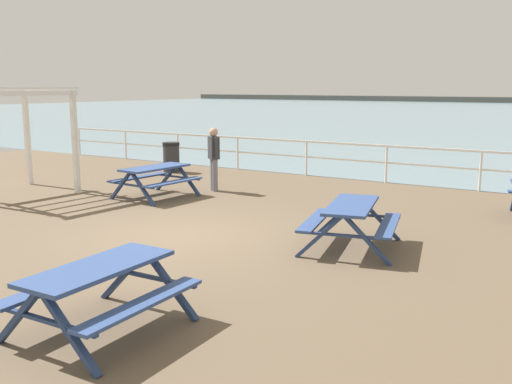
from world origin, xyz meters
TOP-DOWN VIEW (x-y plane):
  - ground_plane at (0.00, 0.00)m, footprint 30.00×24.00m
  - seaward_railing at (0.00, 7.75)m, footprint 23.07×0.07m
  - picnic_table_near_left at (3.11, 0.91)m, footprint 1.89×2.11m
  - picnic_table_near_right at (-2.77, 2.56)m, footprint 1.65×1.90m
  - picnic_table_mid_centre at (2.08, -3.74)m, footprint 1.59×1.84m
  - visitor at (-2.11, 4.09)m, footprint 0.45×0.38m
  - lattice_pergola at (-6.12, 0.96)m, footprint 2.64×2.76m
  - litter_bin at (-5.29, 6.10)m, footprint 0.55×0.55m

SIDE VIEW (x-z plane):
  - ground_plane at x=0.00m, z-range -0.20..0.00m
  - litter_bin at x=-5.29m, z-range 0.00..0.95m
  - picnic_table_near_left at x=3.11m, z-range 0.19..0.98m
  - picnic_table_near_right at x=-2.77m, z-range 0.19..0.98m
  - picnic_table_mid_centre at x=2.08m, z-range 0.19..0.98m
  - seaward_railing at x=0.00m, z-range 0.23..1.31m
  - visitor at x=-2.11m, z-range 0.12..1.78m
  - lattice_pergola at x=-6.12m, z-range 0.65..3.35m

